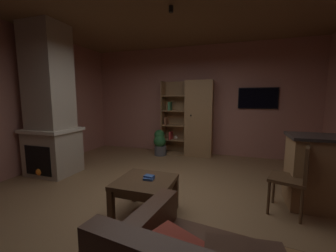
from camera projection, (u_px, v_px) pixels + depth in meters
floor at (160, 199)px, 3.10m from camera, size 5.89×5.63×0.02m
wall_back at (196, 101)px, 5.60m from camera, size 6.01×0.06×2.87m
wall_left at (9, 102)px, 3.83m from camera, size 0.06×5.63×2.87m
window_pane_back at (178, 108)px, 5.75m from camera, size 0.57×0.01×0.84m
stone_fireplace at (50, 109)px, 4.01m from camera, size 0.94×0.79×2.87m
bookshelf_cabinet at (196, 119)px, 5.39m from camera, size 1.34×0.41×1.95m
coffee_table at (145, 186)px, 2.60m from camera, size 0.70×0.68×0.48m
table_book_0 at (149, 179)px, 2.59m from camera, size 0.13×0.10×0.03m
table_book_1 at (149, 176)px, 2.61m from camera, size 0.13×0.11×0.02m
dining_chair at (296, 175)px, 2.61m from camera, size 0.53×0.53×0.92m
potted_floor_plant at (160, 143)px, 5.46m from camera, size 0.33×0.36×0.68m
wall_mounted_tv at (258, 98)px, 5.05m from camera, size 0.91×0.06×0.51m
track_light_spot_0 at (55, 26)px, 3.74m from camera, size 0.07×0.07×0.09m
track_light_spot_1 at (171, 9)px, 3.05m from camera, size 0.07×0.07×0.09m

